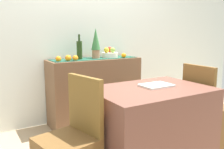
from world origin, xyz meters
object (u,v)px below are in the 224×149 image
wine_bottle (79,50)px  dining_table (150,127)px  fruit_bowl (110,55)px  sideboard_console (95,90)px  open_book (156,85)px  potted_plant (96,43)px  chair_by_corner (206,122)px

wine_bottle → dining_table: size_ratio=0.31×
fruit_bowl → dining_table: size_ratio=0.21×
sideboard_console → open_book: size_ratio=4.49×
potted_plant → dining_table: (-0.10, -1.28, -0.72)m
fruit_bowl → wine_bottle: bearing=180.0°
sideboard_console → open_book: (0.00, -1.25, 0.31)m
open_book → chair_by_corner: size_ratio=0.31×
wine_bottle → open_book: bearing=-79.9°
sideboard_console → fruit_bowl: size_ratio=5.63×
fruit_bowl → wine_bottle: 0.46m
open_book → chair_by_corner: 0.85m
sideboard_console → dining_table: sideboard_console is taller
wine_bottle → fruit_bowl: bearing=0.0°
dining_table → potted_plant: bearing=85.5°
sideboard_console → wine_bottle: 0.61m
wine_bottle → chair_by_corner: 1.75m
sideboard_console → fruit_bowl: fruit_bowl is taller
sideboard_console → potted_plant: (0.02, 0.00, 0.66)m
wine_bottle → potted_plant: 0.25m
dining_table → open_book: (0.09, 0.03, 0.38)m
wine_bottle → chair_by_corner: (0.93, -1.28, -0.74)m
fruit_bowl → open_book: (-0.23, -1.25, -0.17)m
fruit_bowl → sideboard_console: bearing=180.0°
wine_bottle → sideboard_console: bearing=0.0°
wine_bottle → potted_plant: (0.24, 0.00, 0.09)m
sideboard_console → chair_by_corner: (0.71, -1.28, -0.17)m
wine_bottle → chair_by_corner: wine_bottle is taller
wine_bottle → chair_by_corner: size_ratio=0.36×
dining_table → wine_bottle: bearing=96.1°
sideboard_console → wine_bottle: (-0.22, 0.00, 0.57)m
sideboard_console → chair_by_corner: size_ratio=1.40×
sideboard_console → wine_bottle: wine_bottle is taller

